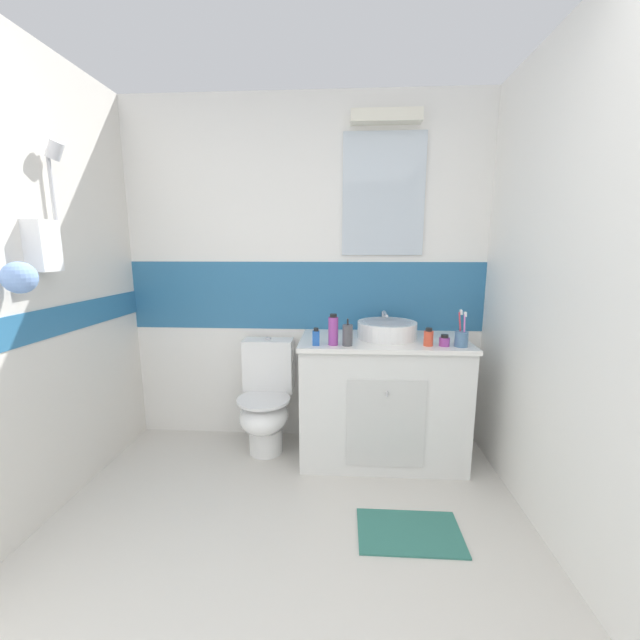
{
  "coord_description": "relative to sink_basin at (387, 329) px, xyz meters",
  "views": [
    {
      "loc": [
        0.28,
        -0.4,
        1.44
      ],
      "look_at": [
        0.14,
        1.92,
        1.01
      ],
      "focal_mm": 21.46,
      "sensor_mm": 36.0,
      "label": 1
    }
  ],
  "objects": [
    {
      "name": "perfume_flask_small",
      "position": [
        -0.46,
        -0.24,
        -0.01
      ],
      "size": [
        0.04,
        0.03,
        0.11
      ],
      "color": "#2659B2",
      "rests_on": "vanity_cabinet"
    },
    {
      "name": "toothbrush_cup",
      "position": [
        0.43,
        -0.22,
        -0.0
      ],
      "size": [
        0.08,
        0.08,
        0.23
      ],
      "color": "#4C7299",
      "rests_on": "vanity_cabinet"
    },
    {
      "name": "lotion_bottle_short",
      "position": [
        0.23,
        -0.21,
        -0.01
      ],
      "size": [
        0.06,
        0.06,
        0.11
      ],
      "color": "#D84C33",
      "rests_on": "vanity_cabinet"
    },
    {
      "name": "toilet",
      "position": [
        -0.84,
        0.01,
        -0.54
      ],
      "size": [
        0.37,
        0.5,
        0.81
      ],
      "color": "white",
      "rests_on": "ground_plane"
    },
    {
      "name": "ground_plane",
      "position": [
        -0.58,
        -0.95,
        -0.93
      ],
      "size": [
        3.2,
        3.48,
        0.04
      ],
      "primitive_type": "cube",
      "color": "beige"
    },
    {
      "name": "sink_basin",
      "position": [
        0.0,
        0.0,
        0.0
      ],
      "size": [
        0.4,
        0.44,
        0.15
      ],
      "color": "white",
      "rests_on": "vanity_cabinet"
    },
    {
      "name": "wall_right_plain",
      "position": [
        0.77,
        -0.95,
        0.34
      ],
      "size": [
        0.1,
        3.48,
        2.5
      ],
      "primitive_type": "cube",
      "color": "white",
      "rests_on": "ground_plane"
    },
    {
      "name": "bath_mat",
      "position": [
        0.06,
        -0.79,
        -0.9
      ],
      "size": [
        0.53,
        0.33,
        0.01
      ],
      "primitive_type": "cube",
      "color": "#337266",
      "rests_on": "ground_plane"
    },
    {
      "name": "soap_dispenser",
      "position": [
        -0.27,
        -0.23,
        0.01
      ],
      "size": [
        0.06,
        0.06,
        0.17
      ],
      "color": "#4C4C51",
      "rests_on": "vanity_cabinet"
    },
    {
      "name": "mouthwash_bottle",
      "position": [
        -0.36,
        -0.22,
        0.03
      ],
      "size": [
        0.06,
        0.06,
        0.2
      ],
      "color": "#993F99",
      "rests_on": "vanity_cabinet"
    },
    {
      "name": "wall_back_tiled",
      "position": [
        -0.57,
        0.3,
        0.35
      ],
      "size": [
        3.2,
        0.2,
        2.5
      ],
      "color": "white",
      "rests_on": "ground_plane"
    },
    {
      "name": "hair_gel_jar",
      "position": [
        0.33,
        -0.21,
        -0.03
      ],
      "size": [
        0.06,
        0.06,
        0.07
      ],
      "color": "#993F99",
      "rests_on": "vanity_cabinet"
    },
    {
      "name": "vanity_cabinet",
      "position": [
        -0.03,
        -0.03,
        -0.48
      ],
      "size": [
        1.1,
        0.59,
        0.85
      ],
      "color": "silver",
      "rests_on": "ground_plane"
    }
  ]
}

